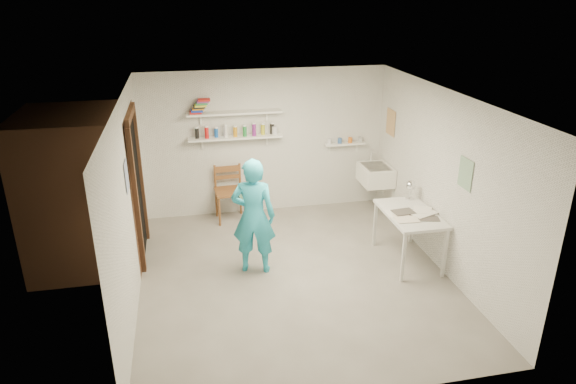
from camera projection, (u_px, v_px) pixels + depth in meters
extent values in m
cube|color=slate|center=(294.00, 276.00, 6.86)|extent=(4.00, 4.50, 0.02)
cube|color=silver|center=(295.00, 96.00, 5.96)|extent=(4.00, 4.50, 0.02)
cube|color=silver|center=(265.00, 142.00, 8.46)|extent=(4.00, 0.02, 2.40)
cube|color=silver|center=(352.00, 290.00, 4.36)|extent=(4.00, 0.02, 2.40)
cube|color=silver|center=(128.00, 206.00, 6.03)|extent=(0.02, 4.50, 2.40)
cube|color=silver|center=(443.00, 181.00, 6.79)|extent=(0.02, 4.50, 2.40)
cube|color=black|center=(137.00, 189.00, 7.06)|extent=(0.02, 0.90, 2.00)
cube|color=brown|center=(82.00, 190.00, 6.91)|extent=(1.40, 1.50, 2.10)
cube|color=brown|center=(130.00, 114.00, 6.67)|extent=(0.06, 1.05, 0.10)
cube|color=brown|center=(136.00, 203.00, 6.61)|extent=(0.06, 0.10, 2.00)
cube|color=brown|center=(141.00, 177.00, 7.52)|extent=(0.06, 0.10, 2.00)
cube|color=white|center=(235.00, 137.00, 8.19)|extent=(1.50, 0.22, 0.03)
cube|color=white|center=(234.00, 113.00, 8.04)|extent=(1.50, 0.22, 0.03)
cube|color=white|center=(345.00, 144.00, 8.66)|extent=(0.70, 0.14, 0.03)
cube|color=#334C7F|center=(127.00, 176.00, 5.95)|extent=(0.01, 0.28, 0.36)
cube|color=#995933|center=(391.00, 122.00, 8.29)|extent=(0.01, 0.34, 0.42)
cube|color=#3F724C|center=(465.00, 174.00, 6.17)|extent=(0.01, 0.30, 0.38)
cube|color=white|center=(376.00, 175.00, 8.47)|extent=(0.48, 0.60, 0.30)
imported|color=#28ACC9|center=(254.00, 216.00, 6.72)|extent=(0.66, 0.52, 1.59)
cylinder|color=beige|center=(247.00, 192.00, 6.80)|extent=(0.29, 0.11, 0.29)
cube|color=brown|center=(230.00, 191.00, 8.32)|extent=(0.49, 0.47, 1.00)
cube|color=silver|center=(408.00, 237.00, 7.11)|extent=(0.66, 1.10, 0.73)
sphere|color=silver|center=(411.00, 185.00, 7.33)|extent=(0.14, 0.14, 0.14)
cylinder|color=black|center=(196.00, 133.00, 8.04)|extent=(0.06, 0.06, 0.17)
cylinder|color=red|center=(206.00, 133.00, 8.07)|extent=(0.06, 0.06, 0.17)
cylinder|color=blue|center=(216.00, 132.00, 8.10)|extent=(0.06, 0.06, 0.17)
cylinder|color=white|center=(225.00, 132.00, 8.13)|extent=(0.06, 0.06, 0.17)
cylinder|color=orange|center=(235.00, 131.00, 8.16)|extent=(0.06, 0.06, 0.17)
cylinder|color=#268C3F|center=(245.00, 131.00, 8.19)|extent=(0.06, 0.06, 0.17)
cylinder|color=#8C268C|center=(255.00, 130.00, 8.21)|extent=(0.06, 0.06, 0.17)
cylinder|color=gold|center=(264.00, 130.00, 8.24)|extent=(0.06, 0.06, 0.17)
cylinder|color=black|center=(274.00, 129.00, 8.27)|extent=(0.06, 0.06, 0.17)
cube|color=red|center=(196.00, 113.00, 7.92)|extent=(0.18, 0.14, 0.03)
cube|color=#1933A5|center=(197.00, 111.00, 7.91)|extent=(0.18, 0.14, 0.03)
cube|color=orange|center=(198.00, 109.00, 7.91)|extent=(0.18, 0.14, 0.03)
cube|color=black|center=(199.00, 107.00, 7.90)|extent=(0.18, 0.14, 0.03)
cube|color=yellow|center=(200.00, 105.00, 7.89)|extent=(0.18, 0.14, 0.03)
cube|color=#338C4C|center=(202.00, 103.00, 7.89)|extent=(0.18, 0.14, 0.03)
cube|color=#8C3F8C|center=(203.00, 102.00, 7.88)|extent=(0.18, 0.14, 0.03)
cube|color=red|center=(204.00, 100.00, 7.87)|extent=(0.18, 0.14, 0.03)
cylinder|color=silver|center=(333.00, 141.00, 8.60)|extent=(0.07, 0.07, 0.09)
cylinder|color=#335999|center=(341.00, 141.00, 8.63)|extent=(0.07, 0.07, 0.09)
cylinder|color=orange|center=(349.00, 140.00, 8.66)|extent=(0.07, 0.07, 0.09)
cylinder|color=#999999|center=(357.00, 140.00, 8.68)|extent=(0.07, 0.07, 0.09)
cube|color=silver|center=(410.00, 212.00, 6.98)|extent=(0.30, 0.22, 0.00)
cube|color=#4C4742|center=(410.00, 212.00, 6.97)|extent=(0.30, 0.22, 0.00)
cube|color=beige|center=(410.00, 212.00, 6.97)|extent=(0.30, 0.22, 0.00)
cube|color=#383330|center=(411.00, 212.00, 6.97)|extent=(0.30, 0.22, 0.00)
cube|color=silver|center=(411.00, 211.00, 6.97)|extent=(0.30, 0.22, 0.00)
cube|color=silver|center=(411.00, 211.00, 6.97)|extent=(0.30, 0.22, 0.00)
cube|color=#4C4742|center=(411.00, 211.00, 6.97)|extent=(0.30, 0.22, 0.00)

